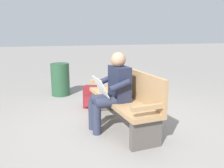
% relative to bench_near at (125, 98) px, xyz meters
% --- Properties ---
extents(ground_plane, '(40.00, 40.00, 0.00)m').
position_rel_bench_near_xyz_m(ground_plane, '(-0.01, 0.07, -0.46)').
color(ground_plane, gray).
extents(bench_near, '(1.84, 0.69, 0.90)m').
position_rel_bench_near_xyz_m(bench_near, '(0.00, 0.00, 0.00)').
color(bench_near, '#9E7A51').
rests_on(bench_near, ground).
extents(person_seated, '(0.60, 0.60, 1.18)m').
position_rel_bench_near_xyz_m(person_seated, '(-0.08, 0.22, 0.17)').
color(person_seated, '#1E2338').
rests_on(person_seated, ground).
extents(backpack, '(0.35, 0.36, 0.43)m').
position_rel_bench_near_xyz_m(backpack, '(1.04, 0.35, -0.25)').
color(backpack, maroon).
rests_on(backpack, ground).
extents(trash_bin, '(0.42, 0.42, 0.75)m').
position_rel_bench_near_xyz_m(trash_bin, '(2.13, 0.87, -0.09)').
color(trash_bin, '#23472D').
rests_on(trash_bin, ground).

